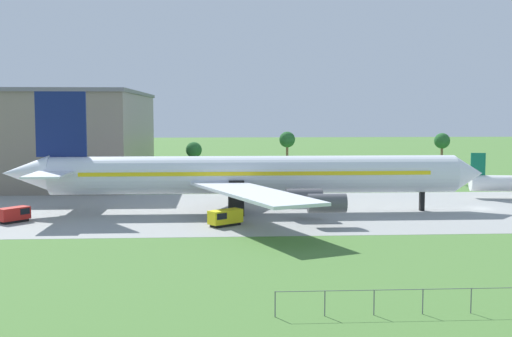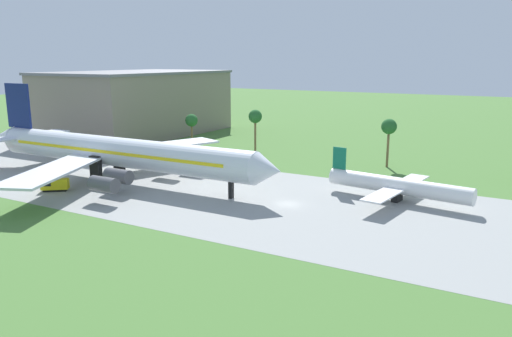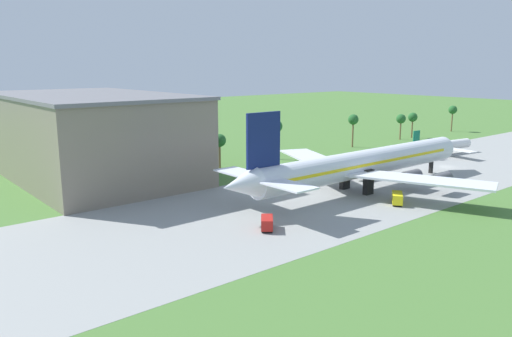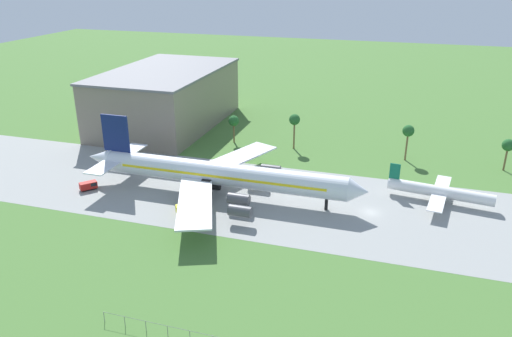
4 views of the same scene
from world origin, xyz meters
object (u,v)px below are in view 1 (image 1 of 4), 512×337
object	(u,v)px
terminal_building	(66,136)
fuel_truck	(224,217)
jet_airliner	(248,175)
baggage_tug	(15,214)

from	to	relation	value
terminal_building	fuel_truck	bearing A→B (deg)	-60.38
jet_airliner	baggage_tug	bearing A→B (deg)	-168.33
jet_airliner	baggage_tug	size ratio (longest dim) A/B	16.50
baggage_tug	fuel_truck	bearing A→B (deg)	-9.21
fuel_truck	jet_airliner	bearing A→B (deg)	72.11
baggage_tug	fuel_truck	xyz separation A→B (m)	(30.97, -5.02, 0.04)
jet_airliner	fuel_truck	world-z (taller)	jet_airliner
jet_airliner	terminal_building	xyz separation A→B (m)	(-41.21, 53.30, 4.42)
jet_airliner	fuel_truck	size ratio (longest dim) A/B	14.92
jet_airliner	baggage_tug	world-z (taller)	jet_airliner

